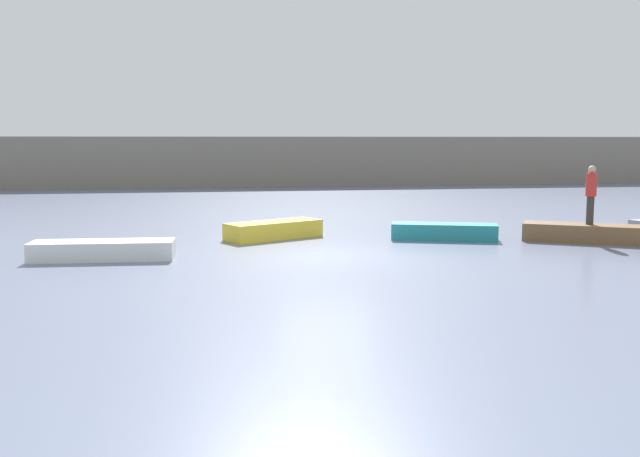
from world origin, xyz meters
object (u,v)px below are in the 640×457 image
(rowboat_white, at_px, (103,250))
(person_red_shirt, at_px, (591,192))
(rowboat_brown, at_px, (589,233))
(rowboat_yellow, at_px, (274,230))
(rowboat_teal, at_px, (444,232))

(rowboat_white, relative_size, person_red_shirt, 2.04)
(rowboat_white, bearing_deg, rowboat_brown, 6.73)
(rowboat_white, height_order, rowboat_yellow, rowboat_yellow)
(rowboat_white, distance_m, rowboat_yellow, 5.80)
(rowboat_yellow, distance_m, rowboat_brown, 9.72)
(rowboat_white, height_order, rowboat_brown, rowboat_brown)
(rowboat_teal, xyz_separation_m, rowboat_brown, (4.18, -1.26, 0.02))
(rowboat_white, relative_size, rowboat_teal, 1.13)
(rowboat_brown, bearing_deg, rowboat_white, -146.51)
(rowboat_teal, distance_m, rowboat_brown, 4.37)
(rowboat_teal, height_order, rowboat_brown, rowboat_brown)
(rowboat_white, distance_m, rowboat_teal, 10.25)
(rowboat_teal, bearing_deg, rowboat_white, -149.91)
(rowboat_yellow, xyz_separation_m, rowboat_teal, (5.23, -1.15, -0.02))
(rowboat_white, relative_size, rowboat_brown, 0.94)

